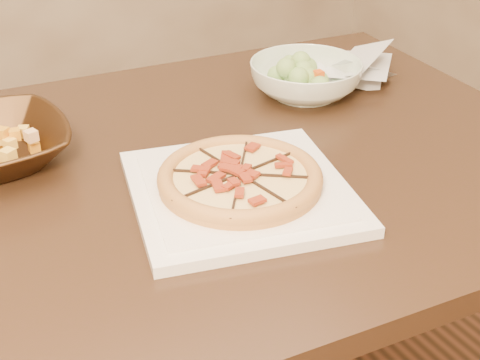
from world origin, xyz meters
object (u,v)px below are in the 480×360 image
Objects in this scene: dining_table at (161,220)px; plate at (240,191)px; salad_bowl at (305,79)px; pizza at (240,178)px.

plate reaches higher than dining_table.
salad_bowl is (0.39, 0.14, 0.13)m from dining_table.
pizza is (0.08, -0.14, 0.13)m from dining_table.
pizza is at bearing -138.26° from salad_bowl.
dining_table is 0.21m from pizza.
dining_table is 3.84× the size of plate.
dining_table is at bearing -160.52° from salad_bowl.
plate is at bearing -16.41° from pizza.
salad_bowl is at bearing 41.74° from pizza.
dining_table is at bearing 119.06° from plate.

